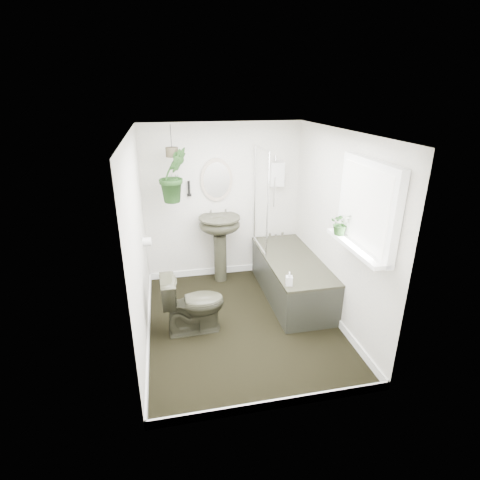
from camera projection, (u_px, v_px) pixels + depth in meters
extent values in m
cube|color=black|center=(242.00, 323.00, 4.68)|extent=(2.30, 2.80, 0.02)
cube|color=white|center=(243.00, 131.00, 3.81)|extent=(2.30, 2.80, 0.02)
cube|color=silver|center=(223.00, 203.00, 5.53)|extent=(2.30, 0.02, 2.30)
cube|color=silver|center=(280.00, 300.00, 2.97)|extent=(2.30, 0.02, 2.30)
cube|color=silver|center=(138.00, 245.00, 4.03)|extent=(0.02, 2.80, 2.30)
cube|color=silver|center=(338.00, 229.00, 4.46)|extent=(0.02, 2.80, 2.30)
cube|color=white|center=(242.00, 319.00, 4.66)|extent=(2.30, 2.80, 0.10)
cube|color=white|center=(277.00, 174.00, 5.46)|extent=(0.20, 0.10, 0.35)
ellipsoid|color=#BCA994|center=(217.00, 180.00, 5.34)|extent=(0.46, 0.03, 0.62)
cylinder|color=black|center=(189.00, 188.00, 5.29)|extent=(0.04, 0.04, 0.22)
cylinder|color=white|center=(147.00, 242.00, 4.77)|extent=(0.11, 0.11, 0.11)
cube|color=white|center=(368.00, 206.00, 3.63)|extent=(0.08, 1.00, 0.90)
cube|color=white|center=(356.00, 247.00, 3.77)|extent=(0.18, 1.00, 0.04)
cube|color=white|center=(363.00, 207.00, 3.62)|extent=(0.01, 0.86, 0.76)
imported|color=#2E2E21|center=(193.00, 303.00, 4.39)|extent=(0.74, 0.44, 0.74)
imported|color=black|center=(341.00, 224.00, 3.98)|extent=(0.29, 0.27, 0.25)
imported|color=black|center=(174.00, 175.00, 4.87)|extent=(0.48, 0.44, 0.71)
imported|color=black|center=(289.00, 279.00, 4.34)|extent=(0.09, 0.09, 0.17)
cylinder|color=#403928|center=(172.00, 152.00, 4.76)|extent=(0.16, 0.16, 0.12)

